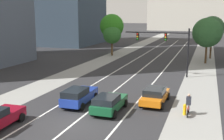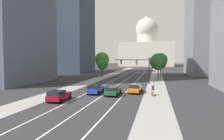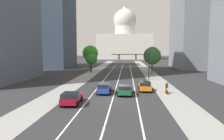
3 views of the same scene
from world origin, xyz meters
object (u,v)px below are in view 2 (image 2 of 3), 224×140
(fire_hydrant, at_px, (151,93))
(capitol_building, at_px, (147,49))
(car_crimson, at_px, (59,95))
(traffic_signal_mast, at_px, (137,65))
(street_tree_near_left, at_px, (102,59))
(car_green, at_px, (113,91))
(car_orange, at_px, (135,88))
(street_tree_far_right, at_px, (160,60))
(car_blue, at_px, (96,89))
(street_tree_mid_left, at_px, (102,64))
(cyclist, at_px, (153,90))
(street_tree_near_right, at_px, (158,62))

(fire_hydrant, bearing_deg, capitol_building, 93.21)
(car_crimson, bearing_deg, traffic_signal_mast, -24.71)
(capitol_building, distance_m, car_crimson, 138.88)
(traffic_signal_mast, bearing_deg, street_tree_near_left, 128.10)
(car_green, bearing_deg, car_orange, -42.51)
(fire_hydrant, relative_size, street_tree_far_right, 0.12)
(car_blue, bearing_deg, capitol_building, -2.79)
(capitol_building, xyz_separation_m, car_orange, (4.64, -129.14, -13.04))
(capitol_building, height_order, street_tree_near_left, capitol_building)
(car_blue, relative_size, street_tree_mid_left, 0.82)
(car_orange, distance_m, cyclist, 3.65)
(cyclist, xyz_separation_m, street_tree_near_left, (-16.63, 30.29, 4.65))
(street_tree_near_left, distance_m, street_tree_near_right, 18.20)
(car_green, xyz_separation_m, traffic_signal_mast, (2.31, 15.12, 3.55))
(capitol_building, height_order, street_tree_far_right, capitol_building)
(car_orange, bearing_deg, street_tree_near_left, 27.54)
(capitol_building, relative_size, car_orange, 8.89)
(traffic_signal_mast, distance_m, cyclist, 14.79)
(street_tree_near_left, bearing_deg, car_green, -71.48)
(street_tree_near_left, bearing_deg, car_blue, -76.27)
(car_crimson, xyz_separation_m, car_blue, (3.09, 6.61, 0.03))
(street_tree_near_right, relative_size, street_tree_mid_left, 1.27)
(car_blue, xyz_separation_m, car_orange, (6.17, 2.45, -0.07))
(traffic_signal_mast, xyz_separation_m, street_tree_far_right, (5.38, 17.22, 1.02))
(fire_hydrant, relative_size, street_tree_near_right, 0.13)
(fire_hydrant, distance_m, street_tree_near_left, 34.81)
(traffic_signal_mast, relative_size, fire_hydrant, 8.85)
(car_orange, distance_m, street_tree_far_right, 29.70)
(car_orange, xyz_separation_m, street_tree_far_right, (4.60, 28.98, 4.59))
(car_green, height_order, cyclist, cyclist)
(capitol_building, distance_m, street_tree_far_right, 100.94)
(street_tree_near_left, height_order, street_tree_far_right, street_tree_near_left)
(car_orange, bearing_deg, car_blue, 113.29)
(capitol_building, height_order, car_blue, capitol_building)
(traffic_signal_mast, distance_m, street_tree_near_left, 20.90)
(car_green, xyz_separation_m, car_orange, (3.09, 3.36, -0.02))
(street_tree_near_right, height_order, street_tree_mid_left, street_tree_near_right)
(fire_hydrant, relative_size, street_tree_mid_left, 0.16)
(car_crimson, height_order, street_tree_mid_left, street_tree_mid_left)
(car_crimson, xyz_separation_m, street_tree_far_right, (13.86, 38.03, 4.55))
(street_tree_far_right, bearing_deg, street_tree_near_right, -97.25)
(street_tree_near_left, relative_size, street_tree_far_right, 1.05)
(car_crimson, distance_m, car_blue, 7.29)
(car_blue, distance_m, cyclist, 9.15)
(car_orange, relative_size, street_tree_mid_left, 0.81)
(car_green, height_order, street_tree_near_left, street_tree_near_left)
(fire_hydrant, xyz_separation_m, street_tree_far_right, (1.88, 31.10, 4.87))
(car_green, distance_m, street_tree_near_right, 27.88)
(capitol_building, distance_m, car_blue, 132.23)
(capitol_building, distance_m, street_tree_near_left, 101.70)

